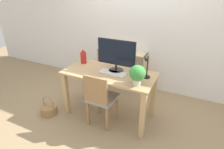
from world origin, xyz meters
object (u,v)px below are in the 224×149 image
Objects in this scene: bookshelf at (113,68)px; basket at (49,109)px; potted_plant at (137,74)px; monitor at (116,54)px; chair at (100,98)px; keyboard at (113,73)px; desk_lamp at (146,66)px; vase at (83,57)px.

bookshelf is 1.55m from basket.
potted_plant reaches higher than bookshelf.
potted_plant is (0.43, -0.28, -0.12)m from monitor.
keyboard is at bearing 77.88° from chair.
desk_lamp is at bearing 74.36° from potted_plant.
vase reaches higher than bookshelf.
desk_lamp is at bearing 3.59° from keyboard.
chair is (-0.07, -0.38, -0.56)m from monitor.
chair reaches higher than keyboard.
basket is at bearing -162.37° from desk_lamp.
potted_plant is at bearing -33.04° from monitor.
desk_lamp is 0.21m from potted_plant.
vase reaches higher than keyboard.
vase is at bearing 175.16° from monitor.
keyboard is 0.47× the size of chair.
keyboard is 1.21× the size of desk_lamp.
monitor reaches higher than bookshelf.
keyboard reaches higher than basket.
vase is (-0.63, 0.05, -0.17)m from monitor.
basket is at bearing -169.43° from potted_plant.
monitor is 0.50m from desk_lamp.
chair is (-0.07, -0.27, -0.29)m from keyboard.
keyboard is 1.18m from bookshelf.
potted_plant reaches higher than basket.
monitor reaches higher than chair.
potted_plant is at bearing -17.48° from vase.
desk_lamp is 1.03× the size of basket.
desk_lamp reaches higher than basket.
potted_plant is 0.68m from chair.
monitor reaches higher than potted_plant.
keyboard is 1.25× the size of basket.
bookshelf is at bearing 134.52° from desk_lamp.
potted_plant reaches higher than keyboard.
chair is at bearing -100.71° from monitor.
basket is at bearing -168.21° from chair.
chair is 1.35m from bookshelf.
desk_lamp is 0.34× the size of bookshelf.
monitor is 1.48× the size of keyboard.
desk_lamp is 0.80m from chair.
bookshelf is 3.07× the size of basket.
basket is at bearing -119.96° from vase.
keyboard reaches higher than bookshelf.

